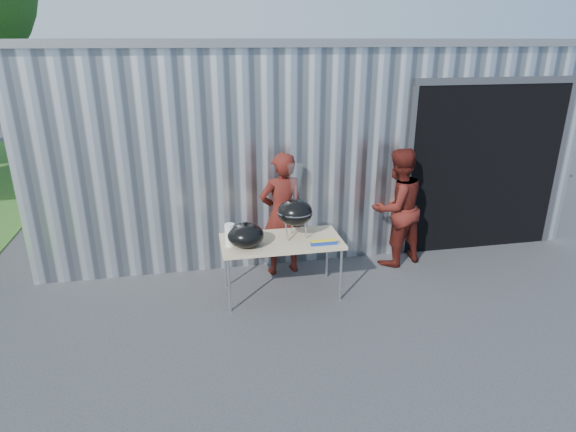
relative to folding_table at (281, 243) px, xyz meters
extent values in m
plane|color=#303033|center=(-0.03, -0.82, -0.71)|extent=(80.00, 80.00, 0.00)
cube|color=silver|center=(0.77, 3.88, 0.79)|extent=(8.00, 6.00, 3.00)
cube|color=slate|center=(0.77, 3.88, 2.34)|extent=(8.20, 6.20, 0.10)
cube|color=black|center=(3.27, 1.45, 0.54)|extent=(2.40, 1.20, 2.50)
cube|color=#4C4C51|center=(3.27, 0.88, 1.84)|extent=(2.52, 0.08, 0.10)
cube|color=tan|center=(0.00, 0.00, 0.02)|extent=(1.50, 0.75, 0.04)
cylinder|color=silver|center=(-0.69, -0.32, -0.35)|extent=(0.03, 0.03, 0.71)
cylinder|color=silver|center=(0.69, -0.32, -0.35)|extent=(0.03, 0.03, 0.71)
cylinder|color=silver|center=(-0.69, 0.31, -0.35)|extent=(0.03, 0.03, 0.71)
cylinder|color=silver|center=(0.69, 0.31, -0.35)|extent=(0.03, 0.03, 0.71)
ellipsoid|color=black|center=(0.19, 0.05, 0.38)|extent=(0.43, 0.43, 0.32)
cylinder|color=silver|center=(0.19, 0.05, 0.39)|extent=(0.44, 0.44, 0.02)
cylinder|color=silver|center=(0.19, 0.05, 0.40)|extent=(0.42, 0.42, 0.01)
cylinder|color=silver|center=(0.19, 0.19, 0.16)|extent=(0.02, 0.02, 0.24)
cylinder|color=silver|center=(0.06, -0.02, 0.16)|extent=(0.02, 0.02, 0.24)
cylinder|color=silver|center=(0.31, -0.02, 0.16)|extent=(0.02, 0.02, 0.24)
cylinder|color=#C66D47|center=(0.06, 0.05, 0.42)|extent=(0.02, 0.14, 0.02)
cylinder|color=#C66D47|center=(0.11, 0.05, 0.42)|extent=(0.02, 0.14, 0.02)
cylinder|color=#C66D47|center=(0.16, 0.05, 0.42)|extent=(0.02, 0.14, 0.02)
cylinder|color=#C66D47|center=(0.21, 0.05, 0.42)|extent=(0.02, 0.14, 0.02)
cylinder|color=#C66D47|center=(0.26, 0.05, 0.42)|extent=(0.02, 0.14, 0.02)
cylinder|color=#C66D47|center=(0.31, 0.05, 0.42)|extent=(0.02, 0.14, 0.02)
cone|color=silver|center=(0.19, 0.05, 0.70)|extent=(0.20, 0.20, 0.55)
ellipsoid|color=black|center=(-0.45, -0.10, 0.18)|extent=(0.44, 0.44, 0.29)
cylinder|color=black|center=(-0.45, -0.10, 0.34)|extent=(0.05, 0.05, 0.03)
cylinder|color=white|center=(-0.64, -0.05, 0.18)|extent=(0.12, 0.12, 0.28)
cube|color=white|center=(-0.55, 0.22, 0.09)|extent=(0.20, 0.15, 0.10)
cube|color=navy|center=(0.48, -0.25, 0.07)|extent=(0.32, 0.05, 0.05)
cube|color=yellow|center=(0.48, -0.25, 0.10)|extent=(0.32, 0.05, 0.01)
imported|color=#4A1510|center=(0.12, 0.62, 0.15)|extent=(0.69, 0.51, 1.72)
imported|color=#4A1510|center=(1.78, 0.59, 0.14)|extent=(0.99, 0.87, 1.71)
camera|label=1|loc=(-0.99, -5.41, 2.41)|focal=30.00mm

